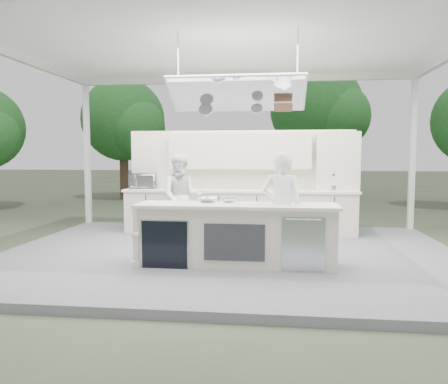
# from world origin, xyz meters

# --- Properties ---
(ground) EXTENTS (90.00, 90.00, 0.00)m
(ground) POSITION_xyz_m (0.00, 0.00, 0.00)
(ground) COLOR #414F36
(ground) RESTS_ON ground
(stage_deck) EXTENTS (8.00, 6.00, 0.12)m
(stage_deck) POSITION_xyz_m (0.00, 0.00, 0.06)
(stage_deck) COLOR slate
(stage_deck) RESTS_ON ground
(tent) EXTENTS (8.20, 6.20, 3.86)m
(tent) POSITION_xyz_m (0.00, -0.01, 3.71)
(tent) COLOR white
(tent) RESTS_ON ground
(demo_island) EXTENTS (3.10, 0.79, 0.95)m
(demo_island) POSITION_xyz_m (0.18, -0.91, 0.60)
(demo_island) COLOR beige
(demo_island) RESTS_ON stage_deck
(back_counter) EXTENTS (5.08, 0.72, 0.95)m
(back_counter) POSITION_xyz_m (0.00, 1.90, 0.60)
(back_counter) COLOR beige
(back_counter) RESTS_ON stage_deck
(back_wall_unit) EXTENTS (5.05, 0.48, 2.25)m
(back_wall_unit) POSITION_xyz_m (0.44, 2.11, 1.57)
(back_wall_unit) COLOR beige
(back_wall_unit) RESTS_ON stage_deck
(tree_cluster) EXTENTS (19.55, 9.40, 5.85)m
(tree_cluster) POSITION_xyz_m (-0.16, 9.77, 3.29)
(tree_cluster) COLOR #4B3125
(tree_cluster) RESTS_ON ground
(head_chef) EXTENTS (0.70, 0.52, 1.75)m
(head_chef) POSITION_xyz_m (0.90, -0.70, 1.00)
(head_chef) COLOR white
(head_chef) RESTS_ON stage_deck
(sous_chef) EXTENTS (0.94, 0.79, 1.72)m
(sous_chef) POSITION_xyz_m (-1.09, 1.04, 0.98)
(sous_chef) COLOR silver
(sous_chef) RESTS_ON stage_deck
(toaster_oven) EXTENTS (0.67, 0.52, 0.33)m
(toaster_oven) POSITION_xyz_m (-2.20, 2.04, 1.24)
(toaster_oven) COLOR silver
(toaster_oven) RESTS_ON back_counter
(bowl_large) EXTENTS (0.36, 0.36, 0.07)m
(bowl_large) POSITION_xyz_m (-0.29, -0.65, 1.11)
(bowl_large) COLOR silver
(bowl_large) RESTS_ON demo_island
(bowl_small) EXTENTS (0.24, 0.24, 0.06)m
(bowl_small) POSITION_xyz_m (0.05, -0.65, 1.10)
(bowl_small) COLOR silver
(bowl_small) RESTS_ON demo_island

